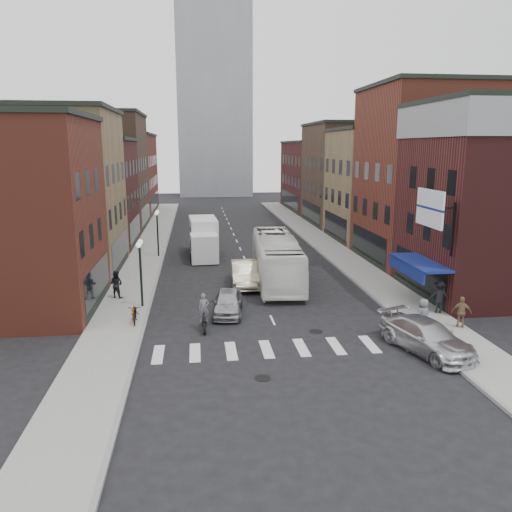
{
  "coord_description": "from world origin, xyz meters",
  "views": [
    {
      "loc": [
        -4.09,
        -25.05,
        9.46
      ],
      "look_at": [
        -0.49,
        4.61,
        2.89
      ],
      "focal_mm": 35.0,
      "sensor_mm": 36.0,
      "label": 1
    }
  ],
  "objects_px": {
    "billboard_sign": "(431,209)",
    "ped_right_c": "(423,315)",
    "curb_car": "(426,337)",
    "box_truck": "(204,238)",
    "ped_right_b": "(462,312)",
    "sedan_left_far": "(245,274)",
    "motorcycle_rider": "(204,313)",
    "bike_rack": "(133,314)",
    "parked_bicycle": "(135,313)",
    "transit_bus": "(276,258)",
    "sedan_left_near": "(228,302)",
    "ped_right_a": "(439,296)",
    "ped_left_solo": "(116,284)",
    "streetlamp_far": "(157,225)",
    "streetlamp_near": "(140,261)"
  },
  "relations": [
    {
      "from": "sedan_left_near",
      "to": "parked_bicycle",
      "type": "height_order",
      "value": "sedan_left_near"
    },
    {
      "from": "transit_bus",
      "to": "ped_right_b",
      "type": "height_order",
      "value": "transit_bus"
    },
    {
      "from": "transit_bus",
      "to": "ped_right_a",
      "type": "distance_m",
      "value": 11.71
    },
    {
      "from": "sedan_left_near",
      "to": "ped_right_c",
      "type": "bearing_deg",
      "value": -16.5
    },
    {
      "from": "streetlamp_near",
      "to": "ped_right_c",
      "type": "bearing_deg",
      "value": -21.67
    },
    {
      "from": "box_truck",
      "to": "motorcycle_rider",
      "type": "distance_m",
      "value": 18.19
    },
    {
      "from": "transit_bus",
      "to": "ped_right_a",
      "type": "xyz_separation_m",
      "value": [
        8.03,
        -8.51,
        -0.54
      ]
    },
    {
      "from": "parked_bicycle",
      "to": "ped_left_solo",
      "type": "distance_m",
      "value": 4.99
    },
    {
      "from": "bike_rack",
      "to": "box_truck",
      "type": "distance_m",
      "value": 17.34
    },
    {
      "from": "ped_left_solo",
      "to": "ped_right_c",
      "type": "xyz_separation_m",
      "value": [
        16.56,
        -7.82,
        -0.02
      ]
    },
    {
      "from": "streetlamp_far",
      "to": "sedan_left_near",
      "type": "bearing_deg",
      "value": -72.21
    },
    {
      "from": "sedan_left_near",
      "to": "ped_right_a",
      "type": "distance_m",
      "value": 12.09
    },
    {
      "from": "transit_bus",
      "to": "ped_right_b",
      "type": "relative_size",
      "value": 7.14
    },
    {
      "from": "sedan_left_far",
      "to": "curb_car",
      "type": "distance_m",
      "value": 14.47
    },
    {
      "from": "billboard_sign",
      "to": "motorcycle_rider",
      "type": "xyz_separation_m",
      "value": [
        -12.39,
        -0.57,
        -5.2
      ]
    },
    {
      "from": "bike_rack",
      "to": "parked_bicycle",
      "type": "height_order",
      "value": "parked_bicycle"
    },
    {
      "from": "ped_right_c",
      "to": "sedan_left_far",
      "type": "bearing_deg",
      "value": -76.8
    },
    {
      "from": "sedan_left_near",
      "to": "ped_right_a",
      "type": "xyz_separation_m",
      "value": [
        11.96,
        -1.66,
        0.43
      ]
    },
    {
      "from": "box_truck",
      "to": "curb_car",
      "type": "bearing_deg",
      "value": -68.99
    },
    {
      "from": "transit_bus",
      "to": "bike_rack",
      "type": "bearing_deg",
      "value": -135.3
    },
    {
      "from": "billboard_sign",
      "to": "streetlamp_far",
      "type": "bearing_deg",
      "value": 132.41
    },
    {
      "from": "bike_rack",
      "to": "sedan_left_near",
      "type": "relative_size",
      "value": 0.2
    },
    {
      "from": "transit_bus",
      "to": "parked_bicycle",
      "type": "relative_size",
      "value": 6.26
    },
    {
      "from": "ped_left_solo",
      "to": "parked_bicycle",
      "type": "bearing_deg",
      "value": 133.76
    },
    {
      "from": "parked_bicycle",
      "to": "curb_car",
      "type": "bearing_deg",
      "value": -25.54
    },
    {
      "from": "billboard_sign",
      "to": "streetlamp_far",
      "type": "relative_size",
      "value": 0.9
    },
    {
      "from": "bike_rack",
      "to": "curb_car",
      "type": "height_order",
      "value": "curb_car"
    },
    {
      "from": "motorcycle_rider",
      "to": "sedan_left_near",
      "type": "xyz_separation_m",
      "value": [
        1.41,
        2.46,
        -0.24
      ]
    },
    {
      "from": "bike_rack",
      "to": "motorcycle_rider",
      "type": "relative_size",
      "value": 0.4
    },
    {
      "from": "streetlamp_near",
      "to": "ped_left_solo",
      "type": "distance_m",
      "value": 3.23
    },
    {
      "from": "streetlamp_far",
      "to": "bike_rack",
      "type": "distance_m",
      "value": 16.87
    },
    {
      "from": "bike_rack",
      "to": "ped_right_b",
      "type": "height_order",
      "value": "ped_right_b"
    },
    {
      "from": "ped_right_b",
      "to": "curb_car",
      "type": "bearing_deg",
      "value": 62.5
    },
    {
      "from": "billboard_sign",
      "to": "transit_bus",
      "type": "xyz_separation_m",
      "value": [
        -7.04,
        8.73,
        -4.47
      ]
    },
    {
      "from": "ped_left_solo",
      "to": "sedan_left_near",
      "type": "bearing_deg",
      "value": 176.61
    },
    {
      "from": "billboard_sign",
      "to": "ped_left_solo",
      "type": "bearing_deg",
      "value": 162.97
    },
    {
      "from": "streetlamp_near",
      "to": "sedan_left_near",
      "type": "bearing_deg",
      "value": -17.82
    },
    {
      "from": "billboard_sign",
      "to": "box_truck",
      "type": "relative_size",
      "value": 0.49
    },
    {
      "from": "ped_right_b",
      "to": "parked_bicycle",
      "type": "bearing_deg",
      "value": 14.11
    },
    {
      "from": "ped_left_solo",
      "to": "ped_right_a",
      "type": "bearing_deg",
      "value": -171.28
    },
    {
      "from": "billboard_sign",
      "to": "sedan_left_far",
      "type": "xyz_separation_m",
      "value": [
        -9.42,
        7.8,
        -5.29
      ]
    },
    {
      "from": "bike_rack",
      "to": "box_truck",
      "type": "xyz_separation_m",
      "value": [
        4.13,
        16.8,
        1.06
      ]
    },
    {
      "from": "sedan_left_far",
      "to": "sedan_left_near",
      "type": "bearing_deg",
      "value": -102.67
    },
    {
      "from": "ped_right_b",
      "to": "streetlamp_near",
      "type": "bearing_deg",
      "value": 5.36
    },
    {
      "from": "parked_bicycle",
      "to": "sedan_left_near",
      "type": "bearing_deg",
      "value": 8.21
    },
    {
      "from": "sedan_left_far",
      "to": "ped_right_c",
      "type": "distance_m",
      "value": 13.09
    },
    {
      "from": "curb_car",
      "to": "box_truck",
      "type": "bearing_deg",
      "value": 96.02
    },
    {
      "from": "billboard_sign",
      "to": "ped_right_c",
      "type": "xyz_separation_m",
      "value": [
        -1.19,
        -2.38,
        -5.13
      ]
    },
    {
      "from": "sedan_left_near",
      "to": "curb_car",
      "type": "bearing_deg",
      "value": -29.37
    },
    {
      "from": "ped_right_b",
      "to": "sedan_left_far",
      "type": "bearing_deg",
      "value": -19.89
    }
  ]
}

